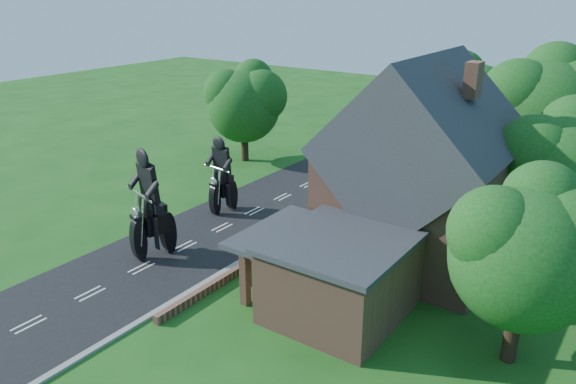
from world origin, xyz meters
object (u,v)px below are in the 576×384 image
Objects in this scene: motorcycle_lead at (154,240)px; motorcycle_follow at (223,201)px; garden_wall at (303,230)px; house at (421,176)px; annex at (338,274)px.

motorcycle_lead reaches higher than motorcycle_follow.
house reaches higher than garden_wall.
annex is (5.57, -5.80, 1.57)m from garden_wall.
house reaches higher than annex.
house is 1.45× the size of annex.
motorcycle_lead reaches higher than garden_wall.
motorcycle_follow is at bearing 153.49° from annex.
annex is (-0.62, -6.80, -2.58)m from house.
garden_wall is 7.52m from house.
annex reaches higher than motorcycle_lead.
motorcycle_lead is at bearing 106.23° from motorcycle_follow.
annex reaches higher than garden_wall.
garden_wall is 8.19m from annex.
annex is at bearing -46.16° from garden_wall.
house is at bearing 84.76° from annex.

